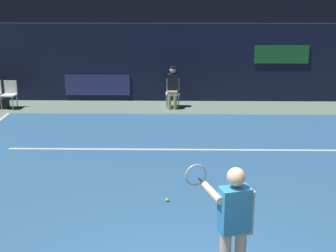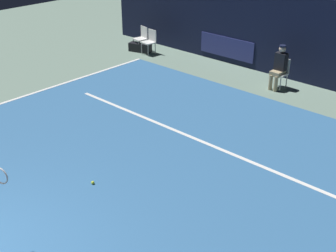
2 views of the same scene
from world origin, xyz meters
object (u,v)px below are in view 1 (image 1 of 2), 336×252
Objects in this scene: line_judge_on_chair at (173,87)px; tennis_ball at (167,200)px; tennis_player at (233,225)px; courtside_chair_far at (9,93)px.

tennis_ball is at bearing -90.38° from line_judge_on_chair.
tennis_player is 25.44× the size of tennis_ball.
line_judge_on_chair reaches higher than tennis_ball.
line_judge_on_chair is 19.41× the size of tennis_ball.
tennis_ball is (5.17, -6.86, -0.46)m from courtside_chair_far.
line_judge_on_chair reaches higher than courtside_chair_far.
tennis_player reaches higher than tennis_ball.
tennis_player is at bearing -72.54° from tennis_ball.
line_judge_on_chair is (-0.79, 9.70, -0.30)m from tennis_player.
line_judge_on_chair is 5.22m from courtside_chair_far.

